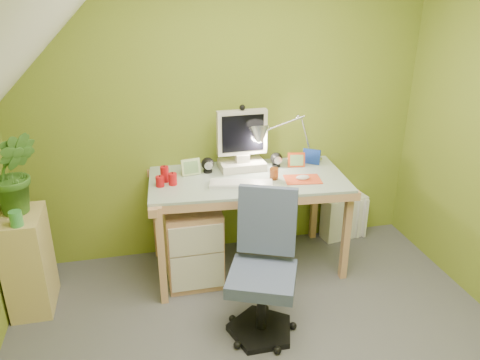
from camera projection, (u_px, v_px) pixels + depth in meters
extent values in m
cube|color=olive|center=(223.00, 109.00, 3.60)|extent=(3.20, 0.01, 2.40)
cube|color=white|center=(34.00, 55.00, 1.70)|extent=(1.10, 3.20, 1.10)
cube|color=silver|center=(241.00, 184.00, 3.31)|extent=(0.46, 0.24, 0.02)
cube|color=#DE4722|center=(303.00, 179.00, 3.40)|extent=(0.28, 0.22, 0.01)
ellipsoid|color=silver|center=(303.00, 178.00, 3.40)|extent=(0.11, 0.08, 0.03)
cylinder|color=#913D15|center=(274.00, 174.00, 3.40)|extent=(0.07, 0.07, 0.08)
cube|color=red|center=(296.00, 160.00, 3.63)|extent=(0.13, 0.04, 0.11)
cube|color=navy|center=(311.00, 157.00, 3.69)|extent=(0.12, 0.09, 0.12)
cube|color=#C1DC97|center=(191.00, 167.00, 3.47)|extent=(0.14, 0.04, 0.12)
cube|color=tan|center=(29.00, 262.00, 3.16)|extent=(0.26, 0.40, 0.71)
imported|color=#376722|center=(14.00, 173.00, 2.96)|extent=(0.33, 0.28, 0.55)
cylinder|color=green|center=(16.00, 219.00, 2.87)|extent=(0.09, 0.09, 0.10)
cube|color=silver|center=(344.00, 217.00, 4.11)|extent=(0.40, 0.22, 0.38)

